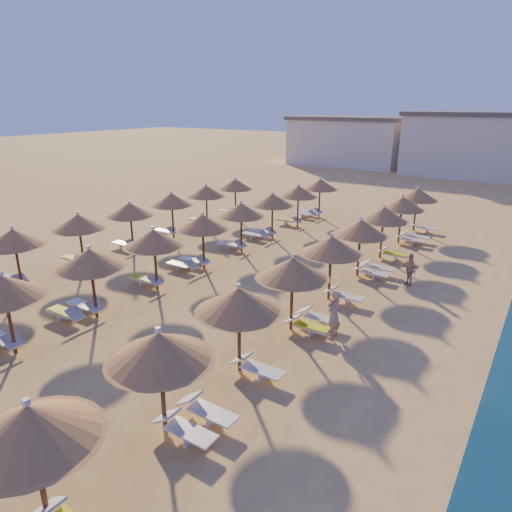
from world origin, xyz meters
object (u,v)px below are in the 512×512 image
Objects in this scene: beachgoer_a at (334,315)px; parasol_row_east at (313,257)px; parasol_row_west at (180,231)px; beachgoer_c at (409,269)px.

parasol_row_east is at bearing -126.82° from beachgoer_a.
beachgoer_c is (9.59, 5.31, -1.66)m from parasol_row_west.
parasol_row_west is (-7.12, 0.00, 0.00)m from parasol_row_east.
parasol_row_east reaches higher than beachgoer_c.
parasol_row_east is at bearing 0.00° from parasol_row_west.
parasol_row_west is 21.38× the size of beachgoer_c.
beachgoer_a reaches higher than beachgoer_c.
parasol_row_east is 6.09m from beachgoer_c.
parasol_row_west reaches higher than beachgoer_c.
parasol_row_east is 2.65m from beachgoer_a.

